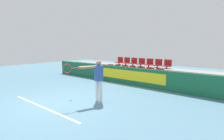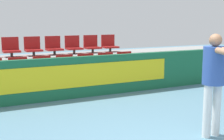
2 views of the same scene
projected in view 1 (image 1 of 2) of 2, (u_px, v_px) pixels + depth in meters
ground_plane at (57, 103)px, 6.64m from camera, size 30.00×30.00×0.00m
court_baseline at (43, 107)px, 6.22m from camera, size 4.10×0.08×0.01m
barrier_wall at (125, 75)px, 9.97m from camera, size 12.00×0.14×0.98m
bleacher_tier_front at (131, 79)px, 10.47m from camera, size 11.60×1.06×0.43m
bleacher_tier_middle at (140, 73)px, 11.25m from camera, size 11.60×1.06×0.85m
stadium_chair_0 at (110, 69)px, 11.61m from camera, size 0.44×0.38×0.52m
stadium_chair_1 at (117, 69)px, 11.24m from camera, size 0.44×0.38×0.52m
stadium_chair_2 at (124, 70)px, 10.87m from camera, size 0.44×0.38×0.52m
stadium_chair_3 at (132, 71)px, 10.51m from camera, size 0.44×0.38×0.52m
stadium_chair_4 at (140, 72)px, 10.14m from camera, size 0.44×0.38×0.52m
stadium_chair_5 at (149, 73)px, 9.77m from camera, size 0.44×0.38×0.52m
stadium_chair_6 at (159, 74)px, 9.40m from camera, size 0.44×0.38×0.52m
stadium_chair_7 at (120, 61)px, 12.35m from camera, size 0.44×0.38×0.52m
stadium_chair_8 at (126, 62)px, 11.99m from camera, size 0.44×0.38×0.52m
stadium_chair_9 at (133, 62)px, 11.62m from camera, size 0.44×0.38×0.52m
stadium_chair_10 at (141, 63)px, 11.25m from camera, size 0.44×0.38×0.52m
stadium_chair_11 at (149, 63)px, 10.89m from camera, size 0.44×0.38×0.52m
stadium_chair_12 at (158, 64)px, 10.52m from camera, size 0.44×0.38×0.52m
stadium_chair_13 at (167, 65)px, 10.15m from camera, size 0.44×0.38×0.52m
tennis_player at (97, 76)px, 6.69m from camera, size 0.67×1.46×1.62m
tennis_ball at (71, 100)px, 6.97m from camera, size 0.07×0.07×0.07m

